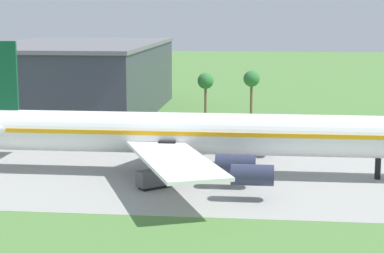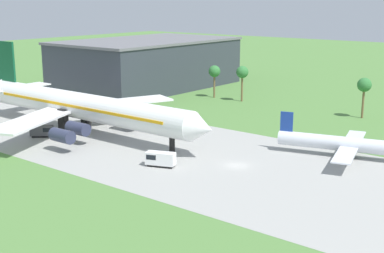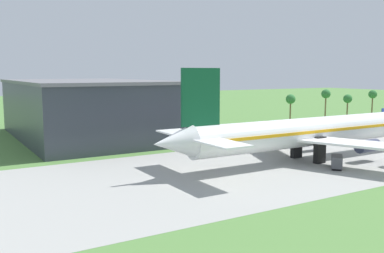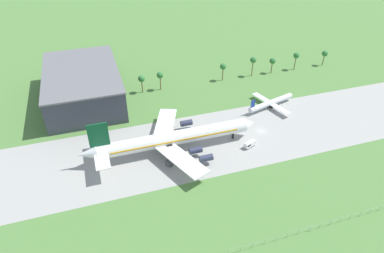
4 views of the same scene
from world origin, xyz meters
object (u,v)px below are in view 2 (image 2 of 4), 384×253
baggage_tug (42,131)px  terminal_building (148,63)px  fuel_truck (160,159)px  jet_airliner (79,106)px  regional_aircraft (349,145)px

baggage_tug → terminal_building: 71.55m
baggage_tug → fuel_truck: bearing=0.3°
fuel_truck → terminal_building: (-63.76, 64.83, 6.71)m
jet_airliner → fuel_truck: bearing=-14.5°
jet_airliner → baggage_tug: (-2.72, -8.41, -4.67)m
fuel_truck → terminal_building: terminal_building is taller
jet_airliner → regional_aircraft: size_ratio=2.76×
regional_aircraft → baggage_tug: bearing=-155.6°
jet_airliner → regional_aircraft: 59.60m
jet_airliner → regional_aircraft: (56.57, 18.44, -3.39)m
jet_airliner → baggage_tug: size_ratio=15.25×
jet_airliner → baggage_tug: bearing=-108.0°
regional_aircraft → fuel_truck: 36.36m
regional_aircraft → fuel_truck: size_ratio=4.78×
baggage_tug → terminal_building: size_ratio=0.08×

